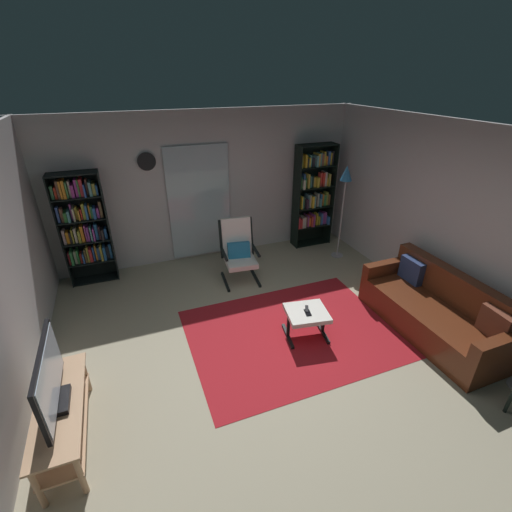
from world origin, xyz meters
TOP-DOWN VIEW (x-y plane):
  - ground_plane at (0.00, 0.00)m, footprint 7.02×7.02m
  - wall_back at (0.00, 2.90)m, footprint 5.60×0.06m
  - wall_right at (2.70, 0.00)m, footprint 0.06×6.00m
  - glass_door_panel at (-0.18, 2.83)m, footprint 1.10×0.01m
  - area_rug at (0.38, 0.19)m, footprint 2.69×2.05m
  - tv_stand at (-2.28, -0.43)m, footprint 0.41×1.25m
  - television at (-2.28, -0.44)m, footprint 0.20×0.97m
  - bookshelf_near_tv at (-2.08, 2.66)m, footprint 0.72×0.30m
  - bookshelf_near_sofa at (1.98, 2.63)m, footprint 0.76×0.30m
  - leather_sofa at (2.18, -0.42)m, footprint 0.81×1.98m
  - lounge_armchair at (0.19, 1.83)m, footprint 0.62×0.70m
  - ottoman at (0.53, 0.09)m, footprint 0.59×0.56m
  - tv_remote at (0.54, 0.13)m, footprint 0.10×0.15m
  - cell_phone at (0.52, 0.06)m, footprint 0.10×0.15m
  - floor_lamp_by_shelf at (2.19, 1.92)m, footprint 0.22×0.22m
  - wall_clock at (-0.99, 2.82)m, footprint 0.29×0.03m

SIDE VIEW (x-z plane):
  - ground_plane at x=0.00m, z-range 0.00..0.00m
  - area_rug at x=0.38m, z-range 0.00..0.01m
  - leather_sofa at x=2.18m, z-range -0.11..0.71m
  - tv_stand at x=-2.28m, z-range 0.08..0.56m
  - ottoman at x=0.53m, z-range 0.13..0.51m
  - cell_phone at x=0.52m, z-range 0.39..0.40m
  - tv_remote at x=0.54m, z-range 0.39..0.41m
  - lounge_armchair at x=0.19m, z-range 0.02..1.05m
  - television at x=-2.28m, z-range 0.47..1.07m
  - bookshelf_near_tv at x=-2.08m, z-range 0.09..1.90m
  - bookshelf_near_sofa at x=1.98m, z-range 0.05..2.02m
  - glass_door_panel at x=-0.18m, z-range 0.05..2.05m
  - wall_back at x=0.00m, z-range 0.00..2.60m
  - wall_right at x=2.70m, z-range 0.00..2.60m
  - floor_lamp_by_shelf at x=2.19m, z-range 0.55..2.27m
  - wall_clock at x=-0.99m, z-range 1.71..2.00m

